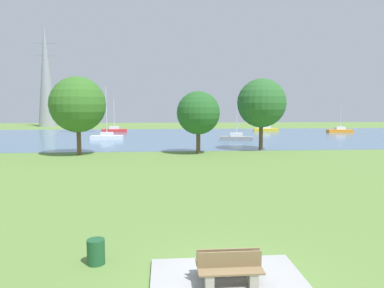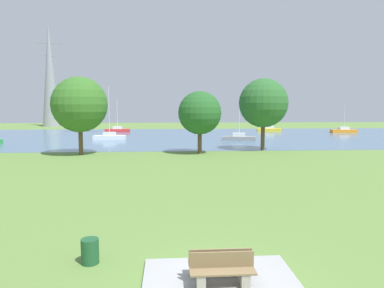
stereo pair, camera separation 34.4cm
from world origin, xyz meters
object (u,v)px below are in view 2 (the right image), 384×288
object	(u,v)px
bench_facing_inland	(222,273)
sailboat_orange	(344,130)
sailboat_white	(110,136)
tree_west_far	(263,103)
sailboat_yellow	(269,129)
litter_bin	(90,251)
sailboat_red	(117,130)
electricity_pylon	(50,75)
sailboat_gray	(239,138)
tree_east_near	(80,105)
tree_west_near	(200,113)
bench_facing_water	(220,264)

from	to	relation	value
bench_facing_inland	sailboat_orange	xyz separation A→B (m)	(32.22, 56.91, -0.02)
sailboat_white	tree_west_far	bearing A→B (deg)	-36.91
sailboat_white	sailboat_yellow	size ratio (longest dim) A/B	1.37
bench_facing_inland	sailboat_white	bearing A→B (deg)	102.80
litter_bin	sailboat_red	xyz separation A→B (m)	(-7.39, 59.56, 0.06)
sailboat_white	sailboat_yellow	xyz separation A→B (m)	(29.22, 15.89, -0.03)
sailboat_white	electricity_pylon	distance (m)	44.86
sailboat_gray	sailboat_red	world-z (taller)	sailboat_red
bench_facing_inland	sailboat_gray	distance (m)	43.46
sailboat_red	litter_bin	bearing A→B (deg)	-82.93
sailboat_gray	tree_east_near	world-z (taller)	tree_east_near
tree_east_near	tree_west_near	world-z (taller)	tree_east_near
sailboat_white	electricity_pylon	size ratio (longest dim) A/B	0.31
sailboat_gray	sailboat_red	bearing A→B (deg)	137.04
sailboat_orange	sailboat_gray	world-z (taller)	sailboat_gray
bench_facing_inland	sailboat_yellow	distance (m)	64.15
litter_bin	sailboat_yellow	size ratio (longest dim) A/B	0.14
bench_facing_water	tree_west_near	xyz separation A→B (m)	(1.89, 27.63, 3.85)
bench_facing_water	litter_bin	xyz separation A→B (m)	(-3.96, 1.35, -0.07)
tree_west_near	tree_west_far	bearing A→B (deg)	18.39
tree_east_near	tree_west_near	bearing A→B (deg)	0.33
sailboat_orange	tree_west_near	size ratio (longest dim) A/B	0.83
bench_facing_water	tree_east_near	size ratio (longest dim) A/B	0.22
litter_bin	tree_west_near	xyz separation A→B (m)	(5.85, 26.28, 3.92)
sailboat_gray	sailboat_yellow	bearing A→B (deg)	62.11
electricity_pylon	sailboat_white	bearing A→B (deg)	-61.64
sailboat_orange	electricity_pylon	size ratio (longest dim) A/B	0.21
tree_west_near	electricity_pylon	xyz separation A→B (m)	(-32.68, 55.16, 8.60)
litter_bin	tree_west_far	distance (m)	32.07
litter_bin	tree_east_near	size ratio (longest dim) A/B	0.10
tree_west_far	electricity_pylon	world-z (taller)	electricity_pylon
sailboat_gray	tree_west_near	xyz separation A→B (m)	(-7.09, -14.36, 3.87)
sailboat_yellow	electricity_pylon	distance (m)	55.78
sailboat_yellow	bench_facing_inland	bearing A→B (deg)	-107.15
sailboat_red	tree_west_near	world-z (taller)	tree_west_near
litter_bin	sailboat_yellow	bearing A→B (deg)	68.94
litter_bin	sailboat_yellow	world-z (taller)	sailboat_yellow
litter_bin	bench_facing_inland	bearing A→B (deg)	-25.52
sailboat_white	tree_west_far	xyz separation A→B (m)	(19.65, -14.76, 4.90)
sailboat_gray	electricity_pylon	distance (m)	58.33
sailboat_gray	electricity_pylon	size ratio (longest dim) A/B	0.21
bench_facing_water	tree_west_near	distance (m)	27.96
bench_facing_inland	litter_bin	bearing A→B (deg)	154.48
sailboat_orange	tree_west_far	world-z (taller)	tree_west_far
litter_bin	tree_west_near	bearing A→B (deg)	77.44
sailboat_red	tree_east_near	bearing A→B (deg)	-88.47
bench_facing_inland	sailboat_gray	bearing A→B (deg)	78.08
sailboat_gray	sailboat_red	size ratio (longest dim) A/B	0.87
sailboat_white	sailboat_red	size ratio (longest dim) A/B	1.25
tree_west_near	electricity_pylon	bearing A→B (deg)	120.64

